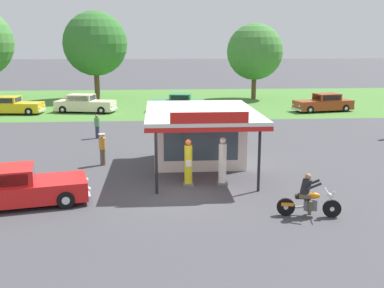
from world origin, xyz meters
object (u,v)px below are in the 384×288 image
(gas_pump_offside, at_px, (223,163))
(parked_car_back_row_left, at_px, (324,103))
(parked_car_back_row_centre_right, at_px, (85,104))
(motorcycle_with_rider, at_px, (308,199))
(featured_classic_sedan, at_px, (13,188))
(bystander_admiring_sedan, at_px, (97,126))
(parked_car_back_row_far_right, at_px, (11,106))
(parked_car_back_row_right, at_px, (178,103))
(gas_pump_nearside, at_px, (188,164))
(bystander_standing_back_lot, at_px, (102,148))

(gas_pump_offside, relative_size, parked_car_back_row_left, 0.38)
(parked_car_back_row_centre_right, bearing_deg, motorcycle_with_rider, -65.68)
(featured_classic_sedan, xyz_separation_m, bystander_admiring_sedan, (1.59, 12.36, 0.11))
(motorcycle_with_rider, height_order, parked_car_back_row_left, motorcycle_with_rider)
(parked_car_back_row_left, distance_m, parked_car_back_row_far_right, 27.20)
(parked_car_back_row_right, relative_size, parked_car_back_row_centre_right, 0.92)
(gas_pump_nearside, distance_m, parked_car_back_row_far_right, 25.36)
(bystander_admiring_sedan, bearing_deg, parked_car_back_row_left, 29.07)
(bystander_admiring_sedan, bearing_deg, gas_pump_nearside, -63.54)
(parked_car_back_row_centre_right, distance_m, bystander_standing_back_lot, 18.43)
(parked_car_back_row_left, bearing_deg, gas_pump_offside, -120.02)
(gas_pump_nearside, relative_size, parked_car_back_row_centre_right, 0.37)
(gas_pump_nearside, bearing_deg, parked_car_back_row_left, 57.01)
(gas_pump_offside, xyz_separation_m, featured_classic_sedan, (-8.22, -2.01, -0.27))
(parked_car_back_row_centre_right, height_order, parked_car_back_row_far_right, parked_car_back_row_centre_right)
(parked_car_back_row_right, bearing_deg, gas_pump_nearside, -91.45)
(featured_classic_sedan, xyz_separation_m, parked_car_back_row_far_right, (-7.04, 23.30, -0.00))
(gas_pump_offside, height_order, parked_car_back_row_left, gas_pump_offside)
(bystander_standing_back_lot, bearing_deg, parked_car_back_row_far_right, 118.87)
(gas_pump_nearside, height_order, parked_car_back_row_right, gas_pump_nearside)
(gas_pump_offside, bearing_deg, parked_car_back_row_right, 92.39)
(parked_car_back_row_left, relative_size, parked_car_back_row_centre_right, 1.01)
(parked_car_back_row_right, distance_m, bystander_standing_back_lot, 18.84)
(gas_pump_offside, bearing_deg, parked_car_back_row_left, 59.98)
(parked_car_back_row_left, height_order, parked_car_back_row_centre_right, parked_car_back_row_left)
(parked_car_back_row_right, bearing_deg, featured_classic_sedan, -106.96)
(bystander_admiring_sedan, bearing_deg, parked_car_back_row_centre_right, 102.33)
(bystander_standing_back_lot, bearing_deg, parked_car_back_row_left, 44.21)
(parked_car_back_row_right, relative_size, bystander_standing_back_lot, 3.11)
(gas_pump_nearside, distance_m, featured_classic_sedan, 7.04)
(gas_pump_offside, distance_m, motorcycle_with_rider, 4.68)
(motorcycle_with_rider, distance_m, featured_classic_sedan, 10.88)
(motorcycle_with_rider, xyz_separation_m, parked_car_back_row_right, (-3.41, 25.88, 0.05))
(featured_classic_sedan, bearing_deg, parked_car_back_row_left, 48.37)
(parked_car_back_row_right, height_order, parked_car_back_row_centre_right, parked_car_back_row_centre_right)
(parked_car_back_row_far_right, height_order, bystander_standing_back_lot, bystander_standing_back_lot)
(gas_pump_nearside, xyz_separation_m, parked_car_back_row_far_right, (-13.78, 21.29, -0.25))
(parked_car_back_row_centre_right, xyz_separation_m, bystander_standing_back_lot, (3.58, -18.08, 0.14))
(parked_car_back_row_centre_right, bearing_deg, gas_pump_nearside, -70.63)
(parked_car_back_row_left, bearing_deg, parked_car_back_row_centre_right, 177.09)
(gas_pump_nearside, relative_size, parked_car_back_row_right, 0.40)
(motorcycle_with_rider, relative_size, bystander_admiring_sedan, 1.45)
(gas_pump_offside, height_order, parked_car_back_row_far_right, gas_pump_offside)
(bystander_admiring_sedan, xyz_separation_m, bystander_standing_back_lot, (1.09, -6.68, 0.07))
(gas_pump_offside, height_order, bystander_standing_back_lot, gas_pump_offside)
(featured_classic_sedan, distance_m, parked_car_back_row_centre_right, 23.77)
(gas_pump_offside, xyz_separation_m, bystander_admiring_sedan, (-6.62, 10.35, -0.16))
(gas_pump_nearside, height_order, gas_pump_offside, gas_pump_offside)
(parked_car_back_row_left, distance_m, bystander_standing_back_lot, 24.39)
(parked_car_back_row_far_right, bearing_deg, parked_car_back_row_centre_right, 4.23)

